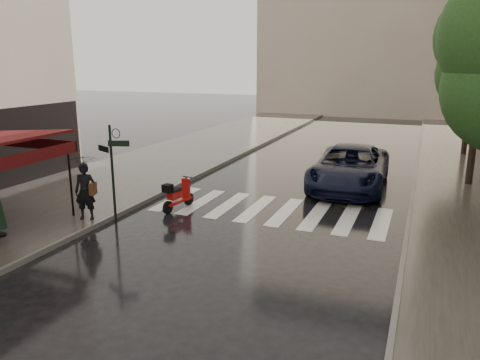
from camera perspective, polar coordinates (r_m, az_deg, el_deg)
The scene contains 11 objects.
ground at distance 12.54m, azimuth -18.60°, elevation -9.78°, with size 120.00×120.00×0.00m, color black.
sidewalk_near at distance 24.42m, azimuth -8.66°, elevation 2.51°, with size 6.00×60.00×0.12m, color #38332D.
curb_near at distance 23.05m, azimuth -2.09°, elevation 2.01°, with size 0.12×60.00×0.16m, color #595651.
curb_far at distance 21.17m, azimuth 20.53°, elevation -0.01°, with size 0.12×60.00×0.16m, color #595651.
crosswalk at distance 16.11m, azimuth 3.72°, elevation -3.66°, with size 7.85×3.20×0.01m.
signpost at distance 14.93m, azimuth -15.31°, elevation 1.68°, with size 1.17×0.29×3.10m.
backdrop_building at distance 47.11m, azimuth 16.96°, elevation 19.79°, with size 22.00×6.00×20.00m, color #BFA692.
tree_far at distance 27.68m, azimuth 26.78°, elevation 13.81°, with size 3.80×3.80×8.16m.
pedestrian_with_umbrella at distance 15.16m, azimuth -18.55°, elevation 1.49°, with size 1.35×1.37×2.53m.
scooter at distance 16.12m, azimuth -7.65°, elevation -1.95°, with size 0.55×1.60×1.06m.
parked_car at distance 19.26m, azimuth 13.24°, elevation 1.52°, with size 2.78×6.04×1.68m, color black.
Camera 1 is at (7.68, -8.60, 4.94)m, focal length 35.00 mm.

